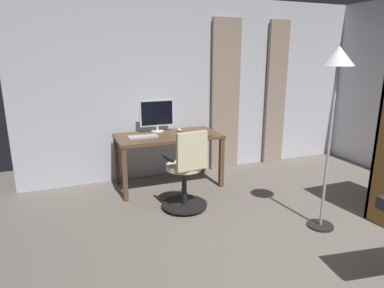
{
  "coord_description": "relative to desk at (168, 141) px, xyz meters",
  "views": [
    {
      "loc": [
        2.02,
        1.6,
        1.83
      ],
      "look_at": [
        0.57,
        -2.16,
        0.75
      ],
      "focal_mm": 31.42,
      "sensor_mm": 36.0,
      "label": 1
    }
  ],
  "objects": [
    {
      "name": "computer_monitor",
      "position": [
        0.09,
        -0.24,
        0.35
      ],
      "size": [
        0.5,
        0.18,
        0.46
      ],
      "color": "white",
      "rests_on": "desk"
    },
    {
      "name": "curtain_right_panel",
      "position": [
        -1.08,
        -0.4,
        0.53
      ],
      "size": [
        0.47,
        0.06,
        2.36
      ],
      "primitive_type": "cube",
      "color": "gray",
      "rests_on": "ground"
    },
    {
      "name": "computer_keyboard",
      "position": [
        0.36,
        0.04,
        0.11
      ],
      "size": [
        0.39,
        0.15,
        0.02
      ],
      "primitive_type": "cube",
      "color": "#B7BCC1",
      "rests_on": "desk"
    },
    {
      "name": "curtain_left_panel",
      "position": [
        -2.02,
        -0.4,
        0.53
      ],
      "size": [
        0.36,
        0.06,
        2.36
      ],
      "primitive_type": "cube",
      "color": "gray",
      "rests_on": "ground"
    },
    {
      "name": "computer_mouse",
      "position": [
        -0.22,
        -0.16,
        0.11
      ],
      "size": [
        0.06,
        0.1,
        0.04
      ],
      "primitive_type": "ellipsoid",
      "color": "white",
      "rests_on": "desk"
    },
    {
      "name": "desk",
      "position": [
        0.0,
        0.0,
        0.0
      ],
      "size": [
        1.44,
        0.72,
        0.75
      ],
      "color": "brown",
      "rests_on": "ground"
    },
    {
      "name": "office_chair",
      "position": [
        0.03,
        0.83,
        -0.19
      ],
      "size": [
        0.56,
        0.56,
        0.99
      ],
      "rotation": [
        0.0,
        0.0,
        3.26
      ],
      "color": "black",
      "rests_on": "ground"
    },
    {
      "name": "back_room_partition",
      "position": [
        -0.7,
        -0.51,
        0.67
      ],
      "size": [
        5.45,
        0.1,
        2.65
      ],
      "primitive_type": "cube",
      "color": "silver",
      "rests_on": "ground"
    },
    {
      "name": "floor_lamp",
      "position": [
        -1.19,
        1.76,
        0.94
      ],
      "size": [
        0.31,
        0.31,
        1.91
      ],
      "color": "black",
      "rests_on": "ground"
    },
    {
      "name": "cell_phone_face_up",
      "position": [
        -0.48,
        0.26,
        0.1
      ],
      "size": [
        0.13,
        0.16,
        0.01
      ],
      "primitive_type": "cube",
      "rotation": [
        0.0,
        0.0,
        0.52
      ],
      "color": "#333338",
      "rests_on": "desk"
    }
  ]
}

